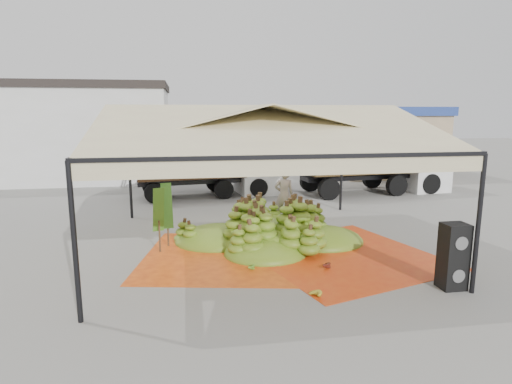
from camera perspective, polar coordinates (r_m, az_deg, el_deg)
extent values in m
plane|color=slate|center=(12.53, 0.22, -7.14)|extent=(90.00, 90.00, 0.00)
cylinder|color=black|center=(8.35, -23.04, -6.42)|extent=(0.10, 0.10, 3.00)
cylinder|color=black|center=(10.08, 27.52, -3.94)|extent=(0.10, 0.10, 3.00)
cylinder|color=black|center=(16.06, -16.47, 1.88)|extent=(0.10, 0.10, 3.00)
cylinder|color=black|center=(17.02, 11.33, 2.58)|extent=(0.10, 0.10, 3.00)
pyramid|color=beige|center=(11.93, 0.23, 9.07)|extent=(8.00, 8.00, 1.00)
cube|color=black|center=(11.96, 0.23, 6.68)|extent=(8.00, 8.00, 0.08)
cube|color=beige|center=(11.97, 0.23, 5.82)|extent=(8.00, 8.00, 0.36)
cube|color=silver|center=(27.01, -26.81, 6.70)|extent=(14.00, 6.00, 5.00)
cube|color=black|center=(27.01, -27.30, 12.41)|extent=(14.30, 6.30, 0.40)
cube|color=tan|center=(27.59, 16.51, 6.01)|extent=(6.00, 5.00, 3.60)
cube|color=navy|center=(27.51, 16.73, 10.26)|extent=(6.30, 5.30, 0.50)
cube|color=orange|center=(11.66, -3.78, -8.50)|extent=(5.14, 4.98, 0.01)
cube|color=#CB4813|center=(11.93, 11.47, -8.26)|extent=(5.64, 5.79, 0.01)
ellipsoid|color=#4E7418|center=(12.72, 2.30, -3.95)|extent=(6.80, 6.03, 1.25)
ellipsoid|color=#AE9E22|center=(11.17, 0.79, -8.78)|extent=(0.59, 0.52, 0.23)
ellipsoid|color=gold|center=(9.24, 7.63, -13.21)|extent=(0.57, 0.51, 0.21)
ellipsoid|color=#541C13|center=(10.93, 8.95, -9.41)|extent=(0.58, 0.54, 0.21)
ellipsoid|color=#5C2115|center=(10.56, 24.53, -11.13)|extent=(0.42, 0.36, 0.17)
ellipsoid|color=#3E7217|center=(10.69, -0.99, -9.82)|extent=(0.47, 0.42, 0.18)
ellipsoid|color=#466E16|center=(11.12, 1.74, 4.41)|extent=(0.24, 0.24, 0.20)
ellipsoid|color=#466E16|center=(11.51, 9.12, 4.49)|extent=(0.24, 0.24, 0.20)
cube|color=black|center=(10.46, 24.65, -9.70)|extent=(0.53, 0.46, 0.73)
cube|color=black|center=(10.24, 24.97, -5.84)|extent=(0.53, 0.46, 0.73)
imported|color=gray|center=(15.16, 3.76, -0.39)|extent=(0.72, 0.51, 1.86)
cube|color=#4A3318|center=(19.67, -8.72, 2.24)|extent=(4.98, 2.80, 0.11)
cube|color=white|center=(20.34, 0.00, 2.91)|extent=(1.97, 2.29, 2.17)
cylinder|color=black|center=(18.66, -13.41, -0.15)|extent=(0.88, 0.40, 0.85)
cylinder|color=black|center=(20.52, -13.78, 0.80)|extent=(0.88, 0.40, 0.85)
cylinder|color=black|center=(19.08, -4.32, 0.35)|extent=(0.88, 0.40, 0.85)
cylinder|color=black|center=(20.91, -5.48, 1.24)|extent=(0.88, 0.40, 0.85)
cylinder|color=black|center=(19.50, 0.29, 0.60)|extent=(0.88, 0.40, 0.85)
cylinder|color=black|center=(21.28, -1.25, 1.45)|extent=(0.88, 0.40, 0.85)
ellipsoid|color=#357217|center=(19.61, -8.76, 3.61)|extent=(3.98, 2.20, 0.66)
cube|color=yellow|center=(19.64, -7.43, 4.77)|extent=(2.13, 2.13, 0.24)
cube|color=#493318|center=(20.79, 13.27, 2.89)|extent=(5.58, 3.04, 0.13)
cube|color=white|center=(22.69, 21.10, 3.36)|extent=(2.17, 2.55, 2.45)
cylinder|color=black|center=(19.08, 9.69, 0.39)|extent=(0.99, 0.43, 0.96)
cylinder|color=black|center=(20.99, 7.20, 1.39)|extent=(0.99, 0.43, 0.96)
cylinder|color=black|center=(20.76, 18.23, 0.84)|extent=(0.99, 0.43, 0.96)
cylinder|color=black|center=(22.54, 15.22, 1.74)|extent=(0.99, 0.43, 0.96)
cylinder|color=black|center=(21.82, 22.19, 1.04)|extent=(0.99, 0.43, 0.96)
cylinder|color=black|center=(23.52, 19.02, 1.89)|extent=(0.99, 0.43, 0.96)
ellipsoid|color=#3B7B19|center=(20.73, 13.34, 4.35)|extent=(4.46, 2.39, 0.75)
cube|color=yellow|center=(20.95, 14.67, 5.53)|extent=(2.36, 2.35, 0.27)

